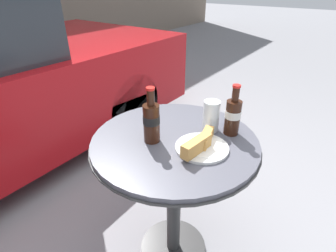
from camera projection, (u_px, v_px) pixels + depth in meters
name	position (u px, v px, depth m)	size (l,w,h in m)	color
ground_plane	(173.00, 247.00, 1.48)	(30.00, 30.00, 0.00)	gray
bistro_table	(174.00, 167.00, 1.20)	(0.73, 0.73, 0.73)	#333333
cola_bottle_left	(233.00, 115.00, 1.12)	(0.07, 0.07, 0.23)	#33190F
cola_bottle_right	(151.00, 121.00, 1.06)	(0.07, 0.07, 0.24)	#33190F
drinking_glass	(211.00, 117.00, 1.16)	(0.07, 0.07, 0.14)	black
lunch_plate_near	(201.00, 145.00, 1.04)	(0.23, 0.22, 0.07)	white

